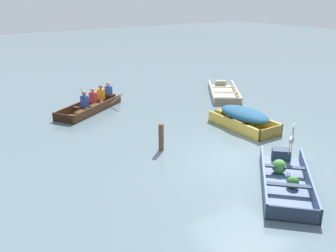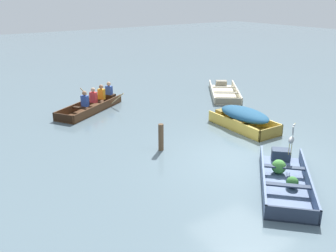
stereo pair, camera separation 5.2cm
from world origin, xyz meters
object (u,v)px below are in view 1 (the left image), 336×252
rowboat_dark_varnish_with_crew (93,104)px  heron_on_dinghy (292,139)px  mooring_post (161,137)px  skiff_yellow_near_moored (243,116)px  skiff_cream_mid_moored (223,92)px  dinghy_slate_blue_foreground (285,177)px

rowboat_dark_varnish_with_crew → heron_on_dinghy: bearing=-76.9°
heron_on_dinghy → mooring_post: 3.77m
skiff_yellow_near_moored → rowboat_dark_varnish_with_crew: size_ratio=0.78×
skiff_cream_mid_moored → rowboat_dark_varnish_with_crew: 6.26m
dinghy_slate_blue_foreground → rowboat_dark_varnish_with_crew: bearing=98.0°
skiff_yellow_near_moored → skiff_cream_mid_moored: skiff_yellow_near_moored is taller
heron_on_dinghy → mooring_post: heron_on_dinghy is taller
skiff_cream_mid_moored → mooring_post: bearing=-148.7°
heron_on_dinghy → dinghy_slate_blue_foreground: bearing=-149.4°
dinghy_slate_blue_foreground → rowboat_dark_varnish_with_crew: size_ratio=0.95×
skiff_yellow_near_moored → dinghy_slate_blue_foreground: bearing=-121.6°
dinghy_slate_blue_foreground → skiff_yellow_near_moored: 4.10m
skiff_cream_mid_moored → dinghy_slate_blue_foreground: bearing=-123.7°
dinghy_slate_blue_foreground → skiff_yellow_near_moored: bearing=58.4°
dinghy_slate_blue_foreground → skiff_yellow_near_moored: (2.14, 3.48, 0.28)m
skiff_yellow_near_moored → heron_on_dinghy: heron_on_dinghy is taller
skiff_yellow_near_moored → skiff_cream_mid_moored: 4.74m
rowboat_dark_varnish_with_crew → heron_on_dinghy: (1.93, -8.26, 0.65)m
mooring_post → dinghy_slate_blue_foreground: bearing=-68.5°
heron_on_dinghy → mooring_post: (-2.09, 3.10, -0.46)m
skiff_cream_mid_moored → heron_on_dinghy: bearing=-121.2°
mooring_post → heron_on_dinghy: bearing=-56.0°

